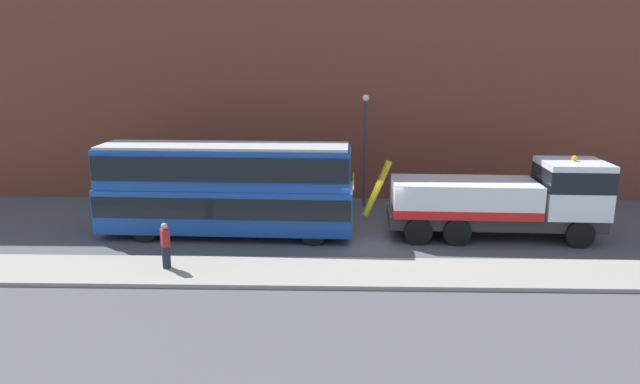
{
  "coord_description": "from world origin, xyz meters",
  "views": [
    {
      "loc": [
        -1.59,
        -23.22,
        7.71
      ],
      "look_at": [
        -2.2,
        0.26,
        2.0
      ],
      "focal_mm": 31.43,
      "sensor_mm": 36.0,
      "label": 1
    }
  ],
  "objects_px": {
    "double_decker_bus": "(226,186)",
    "street_lamp": "(365,141)",
    "recovery_tow_truck": "(505,199)",
    "pedestrian_onlooker": "(166,246)"
  },
  "relations": [
    {
      "from": "recovery_tow_truck",
      "to": "street_lamp",
      "type": "bearing_deg",
      "value": 140.18
    },
    {
      "from": "recovery_tow_truck",
      "to": "pedestrian_onlooker",
      "type": "distance_m",
      "value": 14.17
    },
    {
      "from": "double_decker_bus",
      "to": "street_lamp",
      "type": "bearing_deg",
      "value": 41.4
    },
    {
      "from": "double_decker_bus",
      "to": "pedestrian_onlooker",
      "type": "xyz_separation_m",
      "value": [
        -1.43,
        -4.32,
        -1.25
      ]
    },
    {
      "from": "pedestrian_onlooker",
      "to": "street_lamp",
      "type": "distance_m",
      "value": 12.46
    },
    {
      "from": "double_decker_bus",
      "to": "recovery_tow_truck",
      "type": "bearing_deg",
      "value": 1.9
    },
    {
      "from": "recovery_tow_truck",
      "to": "street_lamp",
      "type": "xyz_separation_m",
      "value": [
        -5.78,
        5.17,
        1.71
      ]
    },
    {
      "from": "double_decker_bus",
      "to": "street_lamp",
      "type": "height_order",
      "value": "street_lamp"
    },
    {
      "from": "recovery_tow_truck",
      "to": "street_lamp",
      "type": "height_order",
      "value": "street_lamp"
    },
    {
      "from": "pedestrian_onlooker",
      "to": "street_lamp",
      "type": "bearing_deg",
      "value": 21.64
    }
  ]
}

